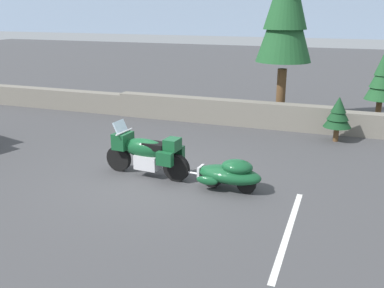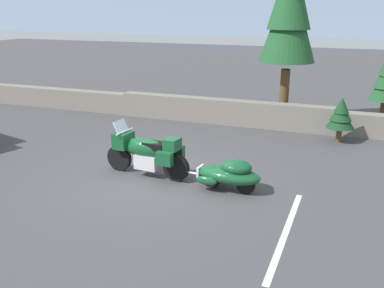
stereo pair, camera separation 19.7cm
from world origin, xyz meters
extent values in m
plane|color=#424244|center=(0.00, 0.00, 0.00)|extent=(80.00, 80.00, 0.00)
cube|color=slate|center=(-8.00, 5.84, 0.40)|extent=(8.00, 0.51, 0.80)
cube|color=slate|center=(0.00, 5.78, 0.44)|extent=(8.00, 0.50, 0.88)
cylinder|color=black|center=(-1.11, 0.25, 0.33)|extent=(0.67, 0.20, 0.66)
cylinder|color=black|center=(0.53, 0.11, 0.33)|extent=(0.67, 0.20, 0.66)
cube|color=silver|center=(-0.24, 0.18, 0.38)|extent=(0.64, 0.49, 0.36)
ellipsoid|color=#144C28|center=(-0.34, 0.18, 0.71)|extent=(1.23, 0.54, 0.48)
cube|color=#144C28|center=(-0.96, 0.24, 0.83)|extent=(0.40, 0.55, 0.40)
cube|color=#9EB7C6|center=(-1.01, 0.24, 1.16)|extent=(0.23, 0.45, 0.34)
cube|color=black|center=(-0.04, 0.16, 0.81)|extent=(0.59, 0.41, 0.16)
cube|color=#144C28|center=(0.43, 0.12, 0.91)|extent=(0.35, 0.43, 0.28)
cube|color=#144C28|center=(0.36, -0.18, 0.63)|extent=(0.41, 0.19, 0.32)
cube|color=#144C28|center=(0.41, 0.42, 0.63)|extent=(0.41, 0.19, 0.32)
cylinder|color=silver|center=(-0.91, 0.23, 1.06)|extent=(0.10, 0.70, 0.04)
cylinder|color=silver|center=(-1.06, 0.25, 0.58)|extent=(0.26, 0.09, 0.54)
cylinder|color=black|center=(1.47, 0.03, 0.22)|extent=(0.45, 0.14, 0.44)
cylinder|color=black|center=(2.29, -0.04, 0.22)|extent=(0.45, 0.14, 0.44)
ellipsoid|color=#144C28|center=(1.88, -0.01, 0.38)|extent=(1.55, 0.81, 0.40)
ellipsoid|color=#144C28|center=(2.06, -0.02, 0.60)|extent=(0.77, 0.62, 0.32)
cube|color=silver|center=(1.17, 0.05, 0.36)|extent=(0.09, 0.32, 0.24)
ellipsoid|color=#144C28|center=(1.44, -0.29, 0.28)|extent=(0.53, 0.18, 0.20)
ellipsoid|color=#144C28|center=(1.50, 0.35, 0.28)|extent=(0.53, 0.18, 0.20)
cylinder|color=silver|center=(0.78, 0.09, 0.27)|extent=(0.70, 0.11, 0.05)
cylinder|color=brown|center=(1.92, 6.80, 0.97)|extent=(0.33, 0.33, 1.94)
cone|color=#1E5128|center=(1.92, 6.80, 3.72)|extent=(1.94, 1.94, 3.06)
cylinder|color=brown|center=(5.30, 7.87, 0.38)|extent=(0.20, 0.20, 0.76)
cone|color=#1E5128|center=(5.30, 7.87, 1.46)|extent=(1.10, 1.10, 1.20)
cone|color=#1E5128|center=(5.30, 7.87, 1.82)|extent=(0.85, 0.85, 1.05)
cone|color=#1E5128|center=(5.30, 7.87, 2.18)|extent=(0.61, 0.61, 0.90)
cylinder|color=brown|center=(3.99, 4.89, 0.20)|extent=(0.16, 0.16, 0.41)
cone|color=#143D1E|center=(3.99, 4.89, 0.79)|extent=(0.85, 0.85, 0.65)
cone|color=#143D1E|center=(3.99, 4.89, 0.98)|extent=(0.66, 0.66, 0.57)
cone|color=#143D1E|center=(3.99, 4.89, 1.18)|extent=(0.47, 0.47, 0.49)
cube|color=silver|center=(3.45, -1.50, 0.00)|extent=(0.12, 3.60, 0.01)
camera|label=1|loc=(4.27, -9.00, 4.00)|focal=40.86mm
camera|label=2|loc=(4.45, -8.93, 4.00)|focal=40.86mm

